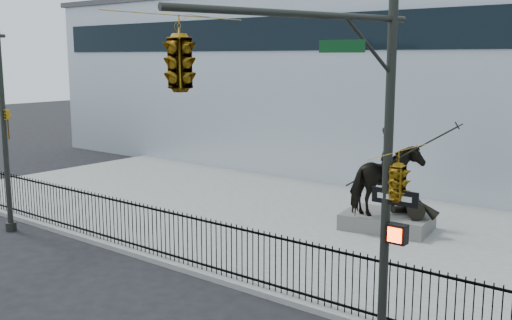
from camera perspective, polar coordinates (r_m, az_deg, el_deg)
The scene contains 7 objects.
ground at distance 16.78m, azimuth -10.84°, elevation -11.04°, with size 120.00×120.00×0.00m, color black.
plaza at distance 21.70m, azimuth 3.36°, elevation -5.84°, with size 30.00×12.00×0.15m, color gray.
building at distance 32.44m, azimuth 16.91°, elevation 6.87°, with size 44.00×14.00×9.00m, color silver.
picket_fence at distance 17.28m, azimuth -7.77°, elevation -7.18°, with size 22.10×0.10×1.50m.
statue_plinth at distance 20.87m, azimuth 12.36°, elevation -5.72°, with size 2.85×1.96×0.53m, color #56534F.
equestrian_statue at distance 20.53m, azimuth 12.65°, elevation -2.01°, with size 3.62×2.52×3.10m.
traffic_signal_right at distance 9.88m, azimuth 4.14°, elevation 3.56°, with size 2.17×6.86×7.00m.
Camera 1 is at (12.01, -10.10, 5.92)m, focal length 42.00 mm.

